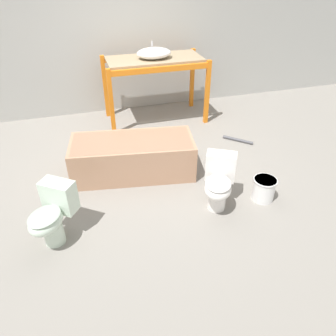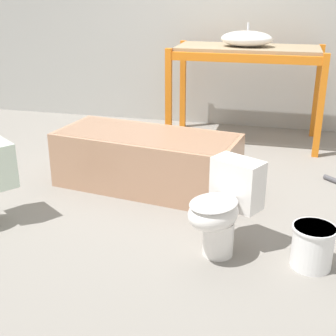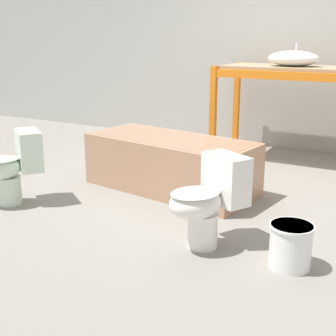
# 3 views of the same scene
# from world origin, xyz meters

# --- Properties ---
(ground_plane) EXTENTS (12.00, 12.00, 0.00)m
(ground_plane) POSITION_xyz_m (0.00, 0.00, 0.00)
(ground_plane) COLOR gray
(warehouse_wall_rear) EXTENTS (10.80, 0.08, 3.20)m
(warehouse_wall_rear) POSITION_xyz_m (0.00, 2.11, 1.60)
(warehouse_wall_rear) COLOR #ADADA8
(warehouse_wall_rear) RESTS_ON ground_plane
(shelving_rack) EXTENTS (1.76, 0.86, 1.13)m
(shelving_rack) POSITION_xyz_m (0.59, 1.42, 0.95)
(shelving_rack) COLOR orange
(shelving_rack) RESTS_ON ground_plane
(sink_basin) EXTENTS (0.58, 0.43, 0.26)m
(sink_basin) POSITION_xyz_m (0.58, 1.38, 1.22)
(sink_basin) COLOR white
(sink_basin) RESTS_ON shelving_rack
(bathtub_main) EXTENTS (1.77, 0.97, 0.52)m
(bathtub_main) POSITION_xyz_m (-0.16, -0.22, 0.30)
(bathtub_main) COLOR tan
(bathtub_main) RESTS_ON ground_plane
(toilet_near) EXTENTS (0.56, 0.66, 0.66)m
(toilet_near) POSITION_xyz_m (0.69, -1.23, 0.36)
(toilet_near) COLOR white
(toilet_near) RESTS_ON ground_plane
(toilet_far) EXTENTS (0.60, 0.66, 0.66)m
(toilet_far) POSITION_xyz_m (-1.22, -1.27, 0.36)
(toilet_far) COLOR silver
(toilet_far) RESTS_ON ground_plane
(bucket_white) EXTENTS (0.29, 0.29, 0.30)m
(bucket_white) POSITION_xyz_m (1.31, -1.27, 0.16)
(bucket_white) COLOR white
(bucket_white) RESTS_ON ground_plane
(loose_pipe) EXTENTS (0.40, 0.39, 0.05)m
(loose_pipe) POSITION_xyz_m (1.69, 0.19, 0.02)
(loose_pipe) COLOR #4C4C51
(loose_pipe) RESTS_ON ground_plane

